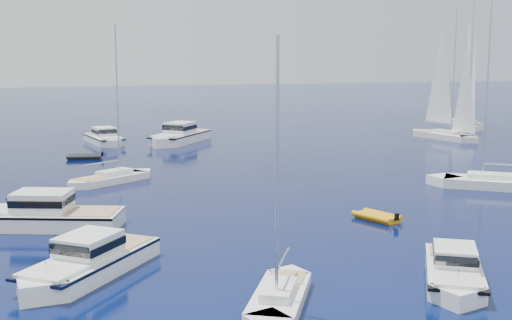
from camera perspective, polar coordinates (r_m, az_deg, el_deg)
The scene contains 13 objects.
ground at distance 29.38m, azimuth -0.98°, elevation -12.49°, with size 400.00×400.00×0.00m, color #081A51.
motor_cruiser_near at distance 33.87m, azimuth 16.36°, elevation -9.90°, with size 2.59×8.45×2.22m, color silver, non-canonical shape.
motor_cruiser_left at distance 34.50m, azimuth -14.05°, elevation -9.45°, with size 3.05×9.96×2.61m, color silver, non-canonical shape.
motor_cruiser_centre at distance 44.49m, azimuth -17.77°, elevation -5.43°, with size 3.42×11.18×2.93m, color silver, non-canonical shape.
motor_cruiser_distant at distance 82.48m, azimuth -6.50°, elevation 1.46°, with size 3.69×12.07×3.17m, color white, non-canonical shape.
motor_cruiser_horizon at distance 83.10m, azimuth -12.64°, elevation 1.36°, with size 2.95×9.64×2.53m, color silver, non-canonical shape.
sailboat_fore at distance 30.02m, azimuth 2.00°, elevation -12.02°, with size 2.11×8.11×11.92m, color white, non-canonical shape.
sailboat_mid_r at distance 57.79m, azimuth 19.69°, elevation -2.26°, with size 3.05×11.71×17.22m, color white, non-canonical shape.
sailboat_centre at distance 58.14m, azimuth -12.12°, elevation -1.86°, with size 2.40×9.22×13.56m, color white, non-canonical shape.
sailboat_sails_r at distance 88.92m, azimuth 15.60°, elevation 1.73°, with size 2.95×11.35×16.68m, color silver, non-canonical shape.
sailboat_sails_far at distance 103.94m, azimuth 17.33°, elevation 2.67°, with size 3.31×12.72×18.70m, color white, non-canonical shape.
tender_yellow at distance 44.88m, azimuth 10.16°, elevation -5.01°, with size 1.81×3.22×0.95m, color orange, non-canonical shape.
tender_grey_far at distance 71.56m, azimuth -14.28°, elevation 0.09°, with size 2.00×3.65×0.95m, color black, non-canonical shape.
Camera 1 is at (-7.24, -26.36, 10.78)m, focal length 47.36 mm.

